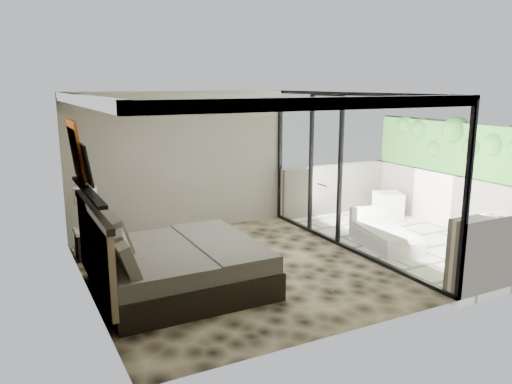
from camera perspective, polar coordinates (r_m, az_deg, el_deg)
name	(u,v)px	position (r m, az deg, el deg)	size (l,w,h in m)	color
floor	(235,270)	(8.16, -2.37, -8.84)	(5.00, 5.00, 0.00)	black
ceiling	(234,94)	(7.62, -2.55, 11.14)	(4.50, 5.00, 0.02)	silver
back_wall	(182,163)	(10.05, -8.48, 3.33)	(4.50, 0.02, 2.80)	gray
left_wall	(85,200)	(7.14, -18.97, -0.85)	(0.02, 5.00, 2.80)	gray
glass_wall	(350,173)	(8.93, 10.74, 2.14)	(0.08, 5.00, 2.80)	white
terrace_slab	(409,240)	(10.25, 17.07, -5.30)	(3.00, 5.00, 0.12)	silver
parapet_far	(460,203)	(11.06, 22.29, -1.13)	(0.30, 5.00, 1.10)	#BBAD98
foliage_hedge	(465,149)	(10.88, 22.76, 4.52)	(0.36, 4.60, 1.10)	#347625
picture_ledge	(88,191)	(7.23, -18.68, 0.13)	(0.12, 2.20, 0.05)	black
bed	(173,265)	(7.38, -9.52, -8.21)	(2.36, 2.28, 1.31)	black
nightstand	(90,244)	(9.08, -18.47, -5.70)	(0.47, 0.47, 0.47)	black
table_lamp	(86,202)	(8.93, -18.87, -1.11)	(0.39, 0.39, 0.71)	black
abstract_canvas	(76,150)	(7.91, -19.92, 4.54)	(0.04, 0.90, 0.90)	#A80E0F
framed_print	(86,165)	(7.41, -18.84, 2.97)	(0.03, 0.50, 0.60)	black
ottoman	(388,205)	(11.61, 14.85, -1.41)	(0.55, 0.55, 0.55)	white
lounger	(384,236)	(9.57, 14.40, -4.87)	(1.05, 1.62, 0.59)	silver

